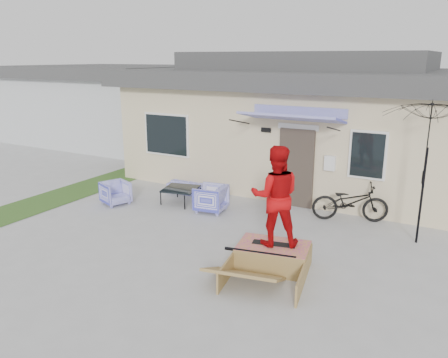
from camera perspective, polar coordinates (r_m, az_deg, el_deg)
The scene contains 13 objects.
ground at distance 8.99m, azimuth -7.41°, elevation -10.45°, with size 90.00×90.00×0.00m, color #A5A5A5.
grass_strip at distance 13.74m, azimuth -20.03°, elevation -2.06°, with size 1.40×8.00×0.01m, color #2F531F.
house at distance 15.38m, azimuth 10.45°, elevation 7.80°, with size 10.80×8.49×4.10m.
neighbor_house at distance 22.64m, azimuth -14.05°, elevation 9.55°, with size 8.60×7.60×3.50m.
loveseat at distance 13.15m, azimuth -4.26°, elevation -0.70°, with size 1.38×0.41×0.54m, color #2D32B6.
armchair_left at distance 12.50m, azimuth -13.70°, elevation -1.59°, with size 0.67×0.63×0.69m, color #2D32B6.
armchair_right at distance 11.57m, azimuth -1.70°, elevation -2.32°, with size 0.74×0.70×0.77m, color #2D32B6.
coffee_table at distance 12.31m, azimuth -5.55°, elevation -2.11°, with size 0.88×0.88×0.43m, color black.
bicycle at distance 11.27m, azimuth 15.87°, elevation -2.34°, with size 0.64×1.82×1.17m, color black.
patio_umbrella at distance 10.13m, azimuth 24.38°, elevation 1.74°, with size 2.38×2.27×2.20m.
skate_ramp at distance 8.68m, azimuth 6.29°, elevation -9.78°, with size 1.33×1.77×0.44m, color olive, non-canonical shape.
skateboard at distance 8.62m, azimuth 6.40°, elevation -8.17°, with size 0.82×0.21×0.05m, color black.
skater at distance 8.28m, azimuth 6.60°, elevation -1.96°, with size 0.93×0.72×1.90m, color #B3070B.
Camera 1 is at (4.91, -6.45, 3.89)m, focal length 35.75 mm.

